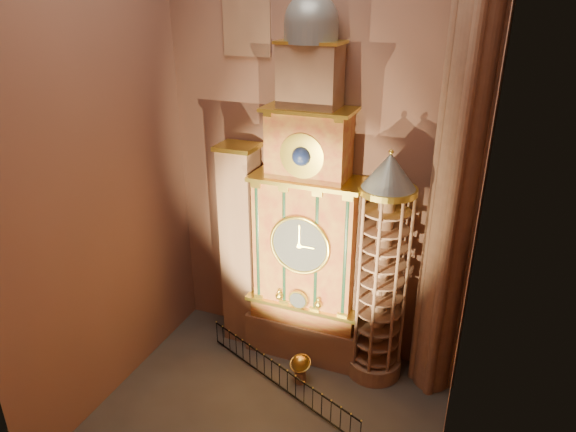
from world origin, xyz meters
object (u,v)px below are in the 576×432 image
at_px(stair_turret, 381,273).
at_px(celestial_globe, 300,366).
at_px(iron_railing, 279,376).
at_px(astronomical_clock, 308,229).
at_px(portrait_tower, 241,246).

relative_size(stair_turret, celestial_globe, 7.54).
height_order(celestial_globe, iron_railing, celestial_globe).
relative_size(astronomical_clock, iron_railing, 1.99).
bearing_deg(celestial_globe, portrait_tower, 150.22).
relative_size(astronomical_clock, stair_turret, 1.55).
bearing_deg(stair_turret, iron_railing, -143.30).
xyz_separation_m(astronomical_clock, portrait_tower, (-3.40, 0.02, -1.53)).
height_order(astronomical_clock, portrait_tower, astronomical_clock).
relative_size(portrait_tower, stair_turret, 0.94).
bearing_deg(iron_railing, portrait_tower, 137.11).
bearing_deg(astronomical_clock, stair_turret, -4.30).
xyz_separation_m(portrait_tower, celestial_globe, (3.95, -2.26, -4.29)).
distance_m(stair_turret, celestial_globe, 5.66).
distance_m(astronomical_clock, celestial_globe, 6.26).
relative_size(stair_turret, iron_railing, 1.29).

